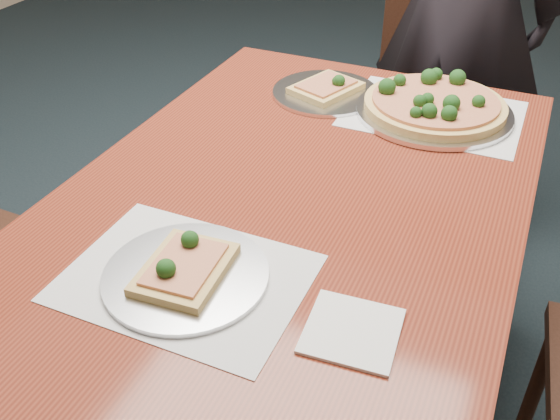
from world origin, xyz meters
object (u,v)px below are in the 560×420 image
at_px(slice_plate_near, 185,272).
at_px(slice_plate_far, 326,90).
at_px(chair_far, 425,97).
at_px(dining_table, 280,247).
at_px(pizza_pan, 434,105).

bearing_deg(slice_plate_near, slice_plate_far, 92.55).
bearing_deg(chair_far, slice_plate_far, -100.41).
xyz_separation_m(slice_plate_near, slice_plate_far, (-0.03, 0.78, -0.00)).
xyz_separation_m(dining_table, chair_far, (0.06, 1.13, -0.14)).
distance_m(chair_far, slice_plate_far, 0.67).
bearing_deg(slice_plate_far, chair_far, 75.44).
bearing_deg(slice_plate_far, slice_plate_near, -87.45).
relative_size(chair_far, pizza_pan, 2.38).
relative_size(dining_table, pizza_pan, 3.92).
height_order(pizza_pan, slice_plate_near, pizza_pan).
xyz_separation_m(chair_far, slice_plate_far, (-0.16, -0.60, 0.25)).
bearing_deg(slice_plate_far, dining_table, -79.28).
bearing_deg(dining_table, slice_plate_near, -105.05).
height_order(dining_table, slice_plate_far, slice_plate_far).
bearing_deg(pizza_pan, slice_plate_far, -179.88).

